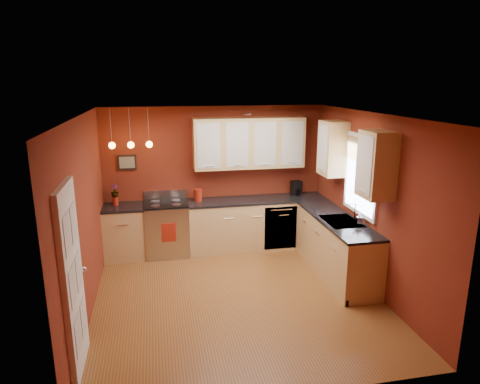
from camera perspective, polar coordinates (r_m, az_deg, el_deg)
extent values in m
plane|color=brown|center=(6.39, -0.42, -13.72)|extent=(4.20, 4.20, 0.00)
cube|color=silver|center=(5.64, -0.47, 10.21)|extent=(4.00, 4.20, 0.02)
cube|color=maroon|center=(7.89, -3.35, 1.91)|extent=(4.00, 0.02, 2.60)
cube|color=maroon|center=(3.98, 5.42, -11.30)|extent=(4.00, 0.02, 2.60)
cube|color=maroon|center=(5.86, -20.05, -3.50)|extent=(0.02, 4.20, 2.60)
cube|color=maroon|center=(6.55, 17.01, -1.39)|extent=(0.02, 4.20, 2.60)
cube|color=tan|center=(7.79, -15.09, -5.28)|extent=(0.70, 0.60, 0.90)
cube|color=tan|center=(7.97, 2.27, -4.30)|extent=(2.54, 0.60, 0.90)
cube|color=tan|center=(7.07, 12.61, -7.18)|extent=(0.60, 2.10, 0.90)
cube|color=black|center=(7.64, -15.32, -1.96)|extent=(0.70, 0.62, 0.04)
cube|color=black|center=(7.83, 2.30, -1.04)|extent=(2.54, 0.62, 0.04)
cube|color=black|center=(6.91, 12.83, -3.56)|extent=(0.62, 2.10, 0.04)
cube|color=#B2B3B7|center=(7.76, -9.70, -4.95)|extent=(0.76, 0.64, 0.92)
cube|color=black|center=(7.47, -9.63, -5.57)|extent=(0.55, 0.02, 0.32)
cylinder|color=#B2B3B7|center=(7.38, -9.70, -3.85)|extent=(0.60, 0.02, 0.02)
cube|color=black|center=(7.62, -9.85, -1.58)|extent=(0.76, 0.60, 0.03)
cylinder|color=gray|center=(7.48, -11.20, -1.80)|extent=(0.16, 0.16, 0.01)
cylinder|color=gray|center=(7.48, -8.45, -1.66)|extent=(0.16, 0.16, 0.01)
cylinder|color=gray|center=(7.75, -11.22, -1.22)|extent=(0.16, 0.16, 0.01)
cylinder|color=gray|center=(7.75, -8.56, -1.09)|extent=(0.16, 0.16, 0.01)
cube|color=#B2B3B7|center=(7.88, -9.95, -0.32)|extent=(0.76, 0.04, 0.16)
cube|color=#B2B3B7|center=(7.80, 5.42, -4.79)|extent=(0.60, 0.02, 0.80)
cube|color=gray|center=(6.78, 13.34, -3.98)|extent=(0.50, 0.70, 0.05)
cube|color=black|center=(6.93, 12.76, -3.63)|extent=(0.42, 0.30, 0.02)
cube|color=black|center=(6.64, 13.94, -4.52)|extent=(0.42, 0.30, 0.02)
cylinder|color=white|center=(6.83, 15.10, -2.52)|extent=(0.02, 0.02, 0.28)
cylinder|color=white|center=(6.76, 14.64, -1.51)|extent=(0.16, 0.02, 0.02)
cube|color=white|center=(6.71, 15.88, 2.17)|extent=(0.04, 1.02, 1.22)
cube|color=white|center=(6.71, 15.77, 2.16)|extent=(0.01, 0.90, 1.10)
cube|color=olive|center=(6.63, 15.87, 5.28)|extent=(0.02, 0.96, 0.36)
cube|color=white|center=(4.85, -21.43, -10.94)|extent=(0.06, 0.82, 2.05)
cube|color=silver|center=(4.47, -22.05, -5.23)|extent=(0.00, 0.28, 0.40)
cube|color=silver|center=(4.80, -21.30, -3.80)|extent=(0.00, 0.28, 0.40)
cube|color=silver|center=(4.67, -21.39, -11.60)|extent=(0.00, 0.28, 0.40)
cube|color=silver|center=(5.00, -20.71, -9.80)|extent=(0.00, 0.28, 0.40)
cube|color=silver|center=(4.93, -20.78, -17.36)|extent=(0.00, 0.28, 0.40)
cube|color=silver|center=(5.24, -20.16, -15.30)|extent=(0.00, 0.28, 0.40)
sphere|color=white|center=(5.15, -20.13, -9.62)|extent=(0.06, 0.06, 0.06)
cube|color=tan|center=(7.71, 1.22, 6.55)|extent=(2.00, 0.35, 0.90)
cube|color=tan|center=(6.61, 14.77, 4.71)|extent=(0.35, 1.95, 0.90)
cube|color=black|center=(7.74, -14.82, 3.85)|extent=(0.32, 0.03, 0.26)
cylinder|color=gray|center=(7.34, -16.86, 8.27)|extent=(0.01, 0.01, 0.60)
sphere|color=#FFA53F|center=(7.38, -16.69, 5.96)|extent=(0.11, 0.11, 0.11)
cylinder|color=gray|center=(7.32, -14.50, 8.42)|extent=(0.01, 0.01, 0.60)
sphere|color=#FFA53F|center=(7.35, -14.35, 6.10)|extent=(0.11, 0.11, 0.11)
cylinder|color=gray|center=(7.31, -12.13, 8.55)|extent=(0.01, 0.01, 0.60)
sphere|color=#FFA53F|center=(7.34, -12.00, 6.22)|extent=(0.11, 0.11, 0.11)
cylinder|color=maroon|center=(7.67, -5.62, -0.49)|extent=(0.14, 0.14, 0.20)
cylinder|color=maroon|center=(7.64, -5.64, 0.30)|extent=(0.15, 0.15, 0.02)
cylinder|color=maroon|center=(7.71, -16.27, -1.13)|extent=(0.10, 0.10, 0.15)
imported|color=maroon|center=(7.67, -16.36, 0.11)|extent=(0.17, 0.17, 0.23)
cube|color=black|center=(8.13, 7.52, 0.56)|extent=(0.21, 0.18, 0.27)
cylinder|color=black|center=(8.10, 7.62, -0.03)|extent=(0.12, 0.12, 0.12)
imported|color=white|center=(6.64, 15.62, -3.47)|extent=(0.10, 0.10, 0.19)
cube|color=maroon|center=(7.43, -9.49, -5.35)|extent=(0.24, 0.02, 0.33)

